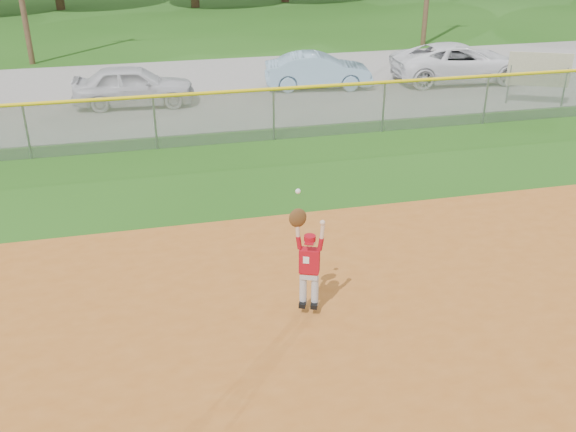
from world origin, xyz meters
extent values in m
plane|color=#1F5012|center=(0.00, 0.00, 0.00)|extent=(120.00, 120.00, 0.00)
cube|color=gray|center=(0.00, 16.00, 0.01)|extent=(44.00, 10.00, 0.03)
imported|color=silver|center=(-3.84, 14.47, 0.71)|extent=(4.08, 1.86, 1.36)
imported|color=#88AFCB|center=(2.79, 15.21, 0.67)|extent=(4.02, 1.88, 1.27)
imported|color=white|center=(8.30, 14.98, 0.74)|extent=(5.25, 2.67, 1.42)
cylinder|color=gray|center=(8.51, 11.79, 0.67)|extent=(0.07, 0.07, 1.34)
cylinder|color=gray|center=(10.14, 11.04, 0.67)|extent=(0.07, 0.07, 1.34)
cube|color=beige|center=(9.32, 11.42, 1.23)|extent=(1.85, 0.90, 1.12)
cube|color=gray|center=(0.00, 10.00, 0.75)|extent=(40.00, 0.03, 1.50)
cylinder|color=yellow|center=(0.00, 10.00, 1.50)|extent=(40.00, 0.10, 0.10)
cylinder|color=gray|center=(-6.67, 10.00, 0.75)|extent=(0.06, 0.06, 1.50)
cylinder|color=gray|center=(-3.33, 10.00, 0.75)|extent=(0.06, 0.06, 1.50)
cylinder|color=gray|center=(0.00, 10.00, 0.75)|extent=(0.06, 0.06, 1.50)
cylinder|color=gray|center=(3.33, 10.00, 0.75)|extent=(0.06, 0.06, 1.50)
cylinder|color=gray|center=(6.67, 10.00, 0.75)|extent=(0.06, 0.06, 1.50)
cylinder|color=silver|center=(-1.37, 1.33, 0.44)|extent=(0.16, 0.16, 0.54)
cylinder|color=silver|center=(-1.19, 1.26, 0.44)|extent=(0.16, 0.16, 0.54)
cube|color=black|center=(-1.38, 1.30, 0.21)|extent=(0.18, 0.24, 0.08)
cube|color=black|center=(-1.20, 1.23, 0.21)|extent=(0.18, 0.24, 0.08)
cube|color=silver|center=(-1.28, 1.29, 0.75)|extent=(0.32, 0.25, 0.11)
cube|color=maroon|center=(-1.28, 1.29, 0.81)|extent=(0.33, 0.26, 0.04)
cube|color=#A70B18|center=(-1.28, 1.29, 1.02)|extent=(0.37, 0.28, 0.41)
cube|color=white|center=(-1.36, 1.22, 1.07)|extent=(0.09, 0.04, 0.12)
sphere|color=beige|center=(-1.28, 1.29, 1.37)|extent=(0.24, 0.24, 0.18)
cylinder|color=#A80A16|center=(-1.28, 1.29, 1.42)|extent=(0.25, 0.25, 0.09)
cube|color=#A80A16|center=(-1.32, 1.20, 1.39)|extent=(0.17, 0.15, 0.02)
cylinder|color=#A70B18|center=(-1.44, 1.36, 1.33)|extent=(0.13, 0.11, 0.23)
cylinder|color=beige|center=(-1.46, 1.37, 1.56)|extent=(0.10, 0.09, 0.24)
ellipsoid|color=#4C2D14|center=(-1.46, 1.37, 1.77)|extent=(0.31, 0.22, 0.32)
sphere|color=white|center=(-1.46, 1.37, 2.22)|extent=(0.11, 0.11, 0.08)
cylinder|color=#A70B18|center=(-1.12, 1.23, 1.33)|extent=(0.13, 0.11, 0.23)
cylinder|color=beige|center=(-1.10, 1.22, 1.56)|extent=(0.10, 0.09, 0.24)
sphere|color=beige|center=(-1.10, 1.22, 1.71)|extent=(0.11, 0.11, 0.09)
camera|label=1|loc=(-3.67, -7.33, 6.17)|focal=40.00mm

